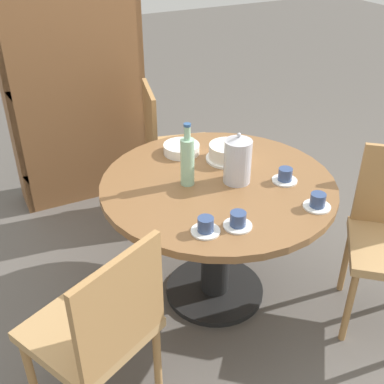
{
  "coord_description": "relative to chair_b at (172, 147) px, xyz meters",
  "views": [
    {
      "loc": [
        -0.99,
        -1.7,
        1.85
      ],
      "look_at": [
        0.0,
        0.28,
        0.49
      ],
      "focal_mm": 45.0,
      "sensor_mm": 36.0,
      "label": 1
    }
  ],
  "objects": [
    {
      "name": "ground_plane",
      "position": [
        -0.14,
        -0.84,
        -0.48
      ],
      "size": [
        14.0,
        14.0,
        0.0
      ],
      "primitive_type": "plane",
      "color": "#56514C"
    },
    {
      "name": "dining_table",
      "position": [
        -0.14,
        -0.84,
        0.05
      ],
      "size": [
        1.12,
        1.12,
        0.7
      ],
      "color": "black",
      "rests_on": "ground_plane"
    },
    {
      "name": "chair_b",
      "position": [
        0.0,
        0.0,
        0.0
      ],
      "size": [
        0.51,
        0.51,
        0.88
      ],
      "rotation": [
        0.0,
        0.0,
        7.61
      ],
      "color": "#A87A47",
      "rests_on": "ground_plane"
    },
    {
      "name": "chair_c",
      "position": [
        -0.89,
        -1.27,
        0.0
      ],
      "size": [
        0.56,
        0.56,
        0.88
      ],
      "rotation": [
        0.0,
        0.0,
        9.87
      ],
      "color": "#A87A47",
      "rests_on": "ground_plane"
    },
    {
      "name": "bookshelf",
      "position": [
        -0.46,
        0.51,
        0.34
      ],
      "size": [
        0.89,
        0.28,
        1.73
      ],
      "rotation": [
        0.0,
        0.0,
        3.14
      ],
      "color": "brown",
      "rests_on": "ground_plane"
    },
    {
      "name": "coffee_pot",
      "position": [
        -0.06,
        -0.88,
        0.33
      ],
      "size": [
        0.13,
        0.13,
        0.25
      ],
      "color": "silver",
      "rests_on": "dining_table"
    },
    {
      "name": "water_bottle",
      "position": [
        -0.28,
        -0.79,
        0.34
      ],
      "size": [
        0.06,
        0.06,
        0.31
      ],
      "color": "#99C6A3",
      "rests_on": "dining_table"
    },
    {
      "name": "cake_main",
      "position": [
        0.01,
        -0.67,
        0.26
      ],
      "size": [
        0.22,
        0.22,
        0.08
      ],
      "color": "white",
      "rests_on": "dining_table"
    },
    {
      "name": "cup_a",
      "position": [
        0.13,
        -1.23,
        0.25
      ],
      "size": [
        0.12,
        0.12,
        0.07
      ],
      "color": "silver",
      "rests_on": "dining_table"
    },
    {
      "name": "cup_b",
      "position": [
        0.14,
        -0.98,
        0.25
      ],
      "size": [
        0.12,
        0.12,
        0.07
      ],
      "color": "silver",
      "rests_on": "dining_table"
    },
    {
      "name": "cup_c",
      "position": [
        -0.39,
        -1.17,
        0.25
      ],
      "size": [
        0.12,
        0.12,
        0.07
      ],
      "color": "silver",
      "rests_on": "dining_table"
    },
    {
      "name": "cup_d",
      "position": [
        -0.25,
        -1.19,
        0.25
      ],
      "size": [
        0.12,
        0.12,
        0.07
      ],
      "color": "silver",
      "rests_on": "dining_table"
    },
    {
      "name": "plate_stack",
      "position": [
        -0.17,
        -0.49,
        0.24
      ],
      "size": [
        0.19,
        0.19,
        0.05
      ],
      "color": "white",
      "rests_on": "dining_table"
    }
  ]
}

